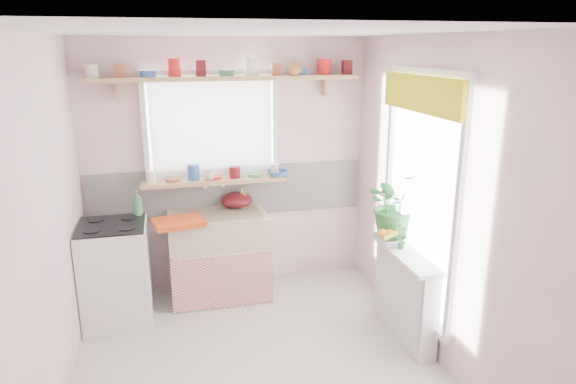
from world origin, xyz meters
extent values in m
plane|color=beige|center=(0.00, 0.00, 0.00)|extent=(3.20, 3.20, 0.00)
plane|color=white|center=(0.00, 0.00, 2.50)|extent=(3.20, 3.20, 0.00)
plane|color=#FFD5D7|center=(0.00, 1.60, 1.25)|extent=(2.80, 0.00, 2.80)
plane|color=#FFD5D7|center=(0.00, -1.60, 1.25)|extent=(2.80, 0.00, 2.80)
plane|color=#FFD5D7|center=(-1.40, 0.00, 1.25)|extent=(0.00, 3.20, 3.20)
plane|color=#FFD5D7|center=(1.40, 0.00, 1.25)|extent=(0.00, 3.20, 3.20)
cube|color=white|center=(0.00, 1.59, 1.00)|extent=(2.74, 0.03, 0.50)
cube|color=pink|center=(0.00, 1.58, 0.80)|extent=(2.74, 0.02, 0.12)
cube|color=white|center=(-0.15, 1.60, 1.65)|extent=(1.20, 0.01, 1.00)
cube|color=white|center=(-0.15, 1.53, 1.65)|extent=(1.15, 0.02, 0.95)
cube|color=white|center=(1.40, 0.20, 1.25)|extent=(0.01, 1.10, 1.90)
cube|color=yellow|center=(1.31, 0.20, 2.06)|extent=(0.03, 1.20, 0.28)
cube|color=white|center=(-0.15, 1.30, 0.28)|extent=(0.85, 0.55, 0.55)
cube|color=#D73F3F|center=(-0.15, 1.02, 0.28)|extent=(0.95, 0.02, 0.53)
cube|color=beige|center=(-0.15, 1.30, 0.70)|extent=(0.95, 0.55, 0.30)
cylinder|color=silver|center=(-0.15, 1.55, 1.10)|extent=(0.03, 0.22, 0.03)
cube|color=white|center=(-1.10, 1.05, 0.45)|extent=(0.58, 0.58, 0.90)
cube|color=black|center=(-1.10, 1.05, 0.91)|extent=(0.56, 0.56, 0.02)
cylinder|color=black|center=(-1.24, 0.91, 0.92)|extent=(0.14, 0.14, 0.01)
cylinder|color=black|center=(-0.96, 0.91, 0.92)|extent=(0.14, 0.14, 0.01)
cylinder|color=black|center=(-1.24, 1.19, 0.92)|extent=(0.14, 0.14, 0.01)
cylinder|color=black|center=(-0.96, 1.19, 0.92)|extent=(0.14, 0.14, 0.01)
cube|color=white|center=(1.30, 0.20, 0.38)|extent=(0.15, 0.90, 0.75)
cube|color=white|center=(1.27, 0.20, 0.76)|extent=(0.22, 0.95, 0.03)
cube|color=tan|center=(-0.15, 1.48, 1.14)|extent=(1.40, 0.22, 0.04)
cube|color=tan|center=(0.00, 1.47, 2.12)|extent=(2.52, 0.24, 0.04)
cylinder|color=silver|center=(-1.18, 1.47, 2.20)|extent=(0.11, 0.11, 0.12)
cylinder|color=#A55133|center=(-0.94, 1.47, 2.20)|extent=(0.11, 0.11, 0.12)
cylinder|color=#3359A5|center=(-0.71, 1.47, 2.17)|extent=(0.11, 0.11, 0.06)
cylinder|color=red|center=(-0.47, 1.47, 2.20)|extent=(0.11, 0.11, 0.12)
cylinder|color=#590F14|center=(-0.24, 1.47, 2.20)|extent=(0.11, 0.11, 0.12)
cylinder|color=#3F7F4C|center=(0.00, 1.47, 2.17)|extent=(0.11, 0.11, 0.06)
cylinder|color=silver|center=(0.24, 1.47, 2.20)|extent=(0.11, 0.11, 0.12)
cylinder|color=#A55133|center=(0.47, 1.47, 2.20)|extent=(0.11, 0.11, 0.12)
cylinder|color=#3359A5|center=(0.71, 1.47, 2.17)|extent=(0.11, 0.11, 0.06)
cylinder|color=red|center=(0.94, 1.47, 2.20)|extent=(0.11, 0.11, 0.12)
cylinder|color=#590F14|center=(1.18, 1.47, 2.20)|extent=(0.11, 0.11, 0.12)
cylinder|color=silver|center=(-0.77, 1.48, 1.22)|extent=(0.11, 0.11, 0.12)
cylinder|color=#A55133|center=(-0.56, 1.48, 1.22)|extent=(0.11, 0.11, 0.12)
cylinder|color=#3359A5|center=(-0.36, 1.48, 1.19)|extent=(0.11, 0.11, 0.06)
cylinder|color=red|center=(-0.15, 1.48, 1.22)|extent=(0.11, 0.11, 0.12)
cylinder|color=#590F14|center=(0.06, 1.48, 1.22)|extent=(0.11, 0.11, 0.12)
cylinder|color=#3F7F4C|center=(0.26, 1.48, 1.19)|extent=(0.11, 0.11, 0.06)
cylinder|color=silver|center=(0.47, 1.48, 1.22)|extent=(0.11, 0.11, 0.12)
cube|color=#D24412|center=(-0.53, 1.10, 0.87)|extent=(0.50, 0.41, 0.04)
ellipsoid|color=#510E15|center=(0.06, 1.50, 0.92)|extent=(0.42, 0.42, 0.14)
imported|color=#2C7032|center=(1.33, 0.54, 1.07)|extent=(0.63, 0.57, 0.60)
imported|color=silver|center=(1.21, 0.39, 0.81)|extent=(0.34, 0.34, 0.07)
imported|color=#255D27|center=(1.26, 0.26, 0.88)|extent=(0.11, 0.08, 0.21)
imported|color=#D0C85C|center=(0.12, 1.50, 0.95)|extent=(0.10, 0.11, 0.20)
imported|color=#EFEACF|center=(-0.20, 1.44, 1.20)|extent=(0.14, 0.14, 0.08)
imported|color=#3565AC|center=(0.47, 1.42, 1.19)|extent=(0.26, 0.26, 0.06)
imported|color=#AB6534|center=(0.63, 1.41, 2.22)|extent=(0.15, 0.15, 0.15)
imported|color=#448955|center=(-0.88, 1.27, 1.03)|extent=(0.09, 0.09, 0.23)
sphere|color=orange|center=(1.21, 0.39, 0.87)|extent=(0.08, 0.08, 0.08)
sphere|color=orange|center=(1.27, 0.42, 0.87)|extent=(0.08, 0.08, 0.08)
sphere|color=orange|center=(1.16, 0.41, 0.87)|extent=(0.08, 0.08, 0.08)
cylinder|color=yellow|center=(1.23, 0.34, 0.88)|extent=(0.18, 0.04, 0.10)
camera|label=1|loc=(-0.60, -3.40, 2.41)|focal=32.00mm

